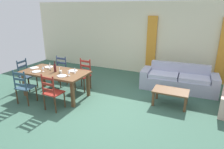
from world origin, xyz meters
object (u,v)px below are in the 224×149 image
at_px(dining_chair_near_left, 24,87).
at_px(wine_glass_far_right, 75,69).
at_px(wine_bottle, 55,68).
at_px(coffee_table, 171,93).
at_px(dining_chair_far_left, 60,71).
at_px(dining_chair_head_west, 26,75).
at_px(coffee_cup_primary, 61,72).
at_px(wine_glass_near_left, 43,68).
at_px(wine_glass_near_right, 69,72).
at_px(dining_chair_near_right, 52,92).
at_px(couch, 178,80).
at_px(dining_table, 55,74).
at_px(dining_chair_far_right, 83,75).
at_px(wine_glass_far_left, 50,65).

distance_m(dining_chair_near_left, wine_glass_far_right, 1.41).
xyz_separation_m(wine_bottle, coffee_table, (3.10, 0.82, -0.51)).
xyz_separation_m(dining_chair_near_left, dining_chair_far_left, (-0.03, 1.49, 0.00)).
distance_m(dining_chair_head_west, wine_bottle, 1.28).
distance_m(dining_chair_head_west, coffee_cup_primary, 1.51).
height_order(dining_chair_far_left, wine_glass_near_left, dining_chair_far_left).
bearing_deg(wine_glass_near_right, dining_chair_near_right, -101.58).
xyz_separation_m(dining_chair_near_right, couch, (2.68, 2.73, -0.19)).
height_order(dining_chair_near_left, dining_chair_far_left, same).
distance_m(dining_chair_head_west, wine_glass_near_right, 1.84).
bearing_deg(dining_chair_near_left, dining_table, 59.48).
bearing_deg(dining_chair_far_right, dining_chair_far_left, -178.00).
xyz_separation_m(dining_chair_near_right, wine_glass_near_left, (-0.78, 0.57, 0.38)).
height_order(wine_glass_near_left, coffee_cup_primary, wine_glass_near_left).
bearing_deg(wine_glass_far_left, wine_glass_far_right, -1.85).
xyz_separation_m(dining_chair_far_right, dining_chair_head_west, (-1.64, -0.75, 0.00)).
distance_m(dining_chair_far_right, coffee_cup_primary, 0.93).
bearing_deg(dining_chair_far_right, coffee_cup_primary, -100.90).
relative_size(wine_glass_far_right, coffee_table, 0.18).
bearing_deg(dining_chair_near_left, wine_glass_far_right, 39.76).
height_order(dining_chair_head_west, wine_bottle, wine_bottle).
relative_size(wine_glass_far_left, couch, 0.07).
height_order(dining_chair_far_left, couch, dining_chair_far_left).
bearing_deg(wine_glass_far_right, couch, 36.44).
relative_size(dining_table, dining_chair_near_right, 1.98).
bearing_deg(dining_chair_far_right, wine_bottle, -117.46).
relative_size(wine_glass_near_right, couch, 0.07).
height_order(dining_chair_near_right, wine_glass_near_left, dining_chair_near_right).
bearing_deg(wine_glass_far_right, dining_chair_far_left, 149.50).
height_order(dining_chair_near_left, couch, dining_chair_near_left).
distance_m(dining_table, coffee_cup_primary, 0.32).
distance_m(dining_chair_near_left, dining_chair_near_right, 0.92).
distance_m(dining_chair_near_right, dining_chair_far_left, 1.74).
relative_size(dining_chair_far_left, coffee_cup_primary, 10.67).
bearing_deg(wine_bottle, coffee_table, 14.79).
xyz_separation_m(dining_chair_near_right, wine_glass_far_left, (-0.79, 0.86, 0.38)).
bearing_deg(wine_bottle, wine_glass_near_left, -159.12).
bearing_deg(wine_bottle, wine_glass_far_left, 153.84).
distance_m(dining_chair_far_left, wine_glass_far_left, 0.73).
relative_size(wine_glass_near_left, coffee_table, 0.18).
xyz_separation_m(dining_chair_far_left, couch, (3.63, 1.27, -0.19)).
distance_m(dining_table, wine_glass_near_left, 0.39).
relative_size(wine_glass_far_left, coffee_cup_primary, 1.79).
bearing_deg(dining_chair_near_right, wine_glass_near_left, 143.97).
height_order(wine_glass_near_left, wine_glass_near_right, same).
xyz_separation_m(dining_table, dining_chair_far_right, (0.44, 0.78, -0.19)).
relative_size(dining_chair_near_left, coffee_cup_primary, 10.67).
bearing_deg(dining_chair_head_west, dining_chair_near_right, -23.80).
distance_m(dining_table, dining_chair_far_left, 0.90).
height_order(wine_glass_near_left, wine_glass_far_left, same).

